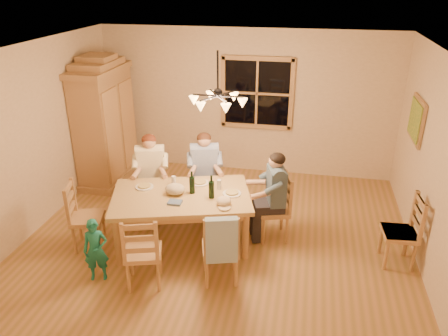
% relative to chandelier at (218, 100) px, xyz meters
% --- Properties ---
extents(floor, '(5.50, 5.50, 0.00)m').
position_rel_chandelier_xyz_m(floor, '(0.00, 0.00, -2.08)').
color(floor, olive).
rests_on(floor, ground).
extents(ceiling, '(5.50, 5.00, 0.02)m').
position_rel_chandelier_xyz_m(ceiling, '(0.00, 0.00, 0.62)').
color(ceiling, white).
rests_on(ceiling, wall_back).
extents(wall_back, '(5.50, 0.02, 2.70)m').
position_rel_chandelier_xyz_m(wall_back, '(0.00, 2.50, -0.73)').
color(wall_back, beige).
rests_on(wall_back, floor).
extents(wall_left, '(0.02, 5.00, 2.70)m').
position_rel_chandelier_xyz_m(wall_left, '(-2.75, 0.00, -0.73)').
color(wall_left, beige).
rests_on(wall_left, floor).
extents(wall_right, '(0.02, 5.00, 2.70)m').
position_rel_chandelier_xyz_m(wall_right, '(2.75, 0.00, -0.73)').
color(wall_right, beige).
rests_on(wall_right, floor).
extents(window, '(1.30, 0.06, 1.30)m').
position_rel_chandelier_xyz_m(window, '(0.20, 2.47, -0.53)').
color(window, black).
rests_on(window, wall_back).
extents(painting, '(0.06, 0.78, 0.64)m').
position_rel_chandelier_xyz_m(painting, '(2.71, 1.20, -0.48)').
color(painting, olive).
rests_on(painting, wall_right).
extents(chandelier, '(0.77, 0.68, 0.71)m').
position_rel_chandelier_xyz_m(chandelier, '(0.00, 0.00, 0.00)').
color(chandelier, black).
rests_on(chandelier, ceiling).
extents(armoire, '(0.66, 1.40, 2.30)m').
position_rel_chandelier_xyz_m(armoire, '(-2.42, 1.57, -1.02)').
color(armoire, olive).
rests_on(armoire, floor).
extents(dining_table, '(2.14, 1.64, 0.76)m').
position_rel_chandelier_xyz_m(dining_table, '(-0.48, -0.21, -1.42)').
color(dining_table, tan).
rests_on(dining_table, floor).
extents(chair_far_left, '(0.54, 0.53, 0.99)m').
position_rel_chandelier_xyz_m(chair_far_left, '(-1.19, 0.52, -1.77)').
color(chair_far_left, tan).
rests_on(chair_far_left, floor).
extents(chair_far_right, '(0.54, 0.53, 0.99)m').
position_rel_chandelier_xyz_m(chair_far_right, '(-0.38, 0.75, -1.77)').
color(chair_far_right, tan).
rests_on(chair_far_right, floor).
extents(chair_near_left, '(0.54, 0.53, 0.99)m').
position_rel_chandelier_xyz_m(chair_near_left, '(-0.69, -1.20, -1.77)').
color(chair_near_left, tan).
rests_on(chair_near_left, floor).
extents(chair_near_right, '(0.54, 0.53, 0.99)m').
position_rel_chandelier_xyz_m(chair_near_right, '(0.22, -0.93, -1.77)').
color(chair_near_right, tan).
rests_on(chair_near_right, floor).
extents(chair_end_left, '(0.53, 0.54, 0.99)m').
position_rel_chandelier_xyz_m(chair_end_left, '(-1.74, -0.58, -1.77)').
color(chair_end_left, tan).
rests_on(chair_end_left, floor).
extents(chair_end_right, '(0.53, 0.54, 0.99)m').
position_rel_chandelier_xyz_m(chair_end_right, '(0.78, 0.16, -1.77)').
color(chair_end_right, tan).
rests_on(chair_end_right, floor).
extents(adult_woman, '(0.48, 0.51, 0.87)m').
position_rel_chandelier_xyz_m(adult_woman, '(-1.19, 0.52, -1.24)').
color(adult_woman, '#F4E9BD').
rests_on(adult_woman, floor).
extents(adult_plaid_man, '(0.48, 0.51, 0.87)m').
position_rel_chandelier_xyz_m(adult_plaid_man, '(-0.38, 0.75, -1.24)').
color(adult_plaid_man, '#375398').
rests_on(adult_plaid_man, floor).
extents(adult_slate_man, '(0.51, 0.48, 0.87)m').
position_rel_chandelier_xyz_m(adult_slate_man, '(0.78, 0.16, -1.24)').
color(adult_slate_man, '#44596D').
rests_on(adult_slate_man, floor).
extents(towel, '(0.39, 0.20, 0.58)m').
position_rel_chandelier_xyz_m(towel, '(0.27, -1.11, -1.38)').
color(towel, '#95B4CA').
rests_on(towel, chair_near_right).
extents(wine_bottle_a, '(0.08, 0.08, 0.33)m').
position_rel_chandelier_xyz_m(wine_bottle_a, '(-0.35, -0.12, -1.15)').
color(wine_bottle_a, black).
rests_on(wine_bottle_a, dining_table).
extents(wine_bottle_b, '(0.08, 0.08, 0.33)m').
position_rel_chandelier_xyz_m(wine_bottle_b, '(-0.05, -0.21, -1.15)').
color(wine_bottle_b, black).
rests_on(wine_bottle_b, dining_table).
extents(plate_woman, '(0.26, 0.26, 0.02)m').
position_rel_chandelier_xyz_m(plate_woman, '(-1.06, -0.10, -1.31)').
color(plate_woman, white).
rests_on(plate_woman, dining_table).
extents(plate_plaid, '(0.26, 0.26, 0.02)m').
position_rel_chandelier_xyz_m(plate_plaid, '(-0.31, 0.19, -1.31)').
color(plate_plaid, white).
rests_on(plate_plaid, dining_table).
extents(plate_slate, '(0.26, 0.26, 0.02)m').
position_rel_chandelier_xyz_m(plate_slate, '(0.20, -0.05, -1.31)').
color(plate_slate, white).
rests_on(plate_slate, dining_table).
extents(wine_glass_a, '(0.06, 0.06, 0.14)m').
position_rel_chandelier_xyz_m(wine_glass_a, '(-0.67, 0.06, -1.25)').
color(wine_glass_a, silver).
rests_on(wine_glass_a, dining_table).
extents(wine_glass_b, '(0.06, 0.06, 0.14)m').
position_rel_chandelier_xyz_m(wine_glass_b, '(-0.00, 0.07, -1.25)').
color(wine_glass_b, silver).
rests_on(wine_glass_b, dining_table).
extents(cap, '(0.20, 0.20, 0.11)m').
position_rel_chandelier_xyz_m(cap, '(0.15, -0.37, -1.26)').
color(cap, beige).
rests_on(cap, dining_table).
extents(napkin, '(0.21, 0.18, 0.03)m').
position_rel_chandelier_xyz_m(napkin, '(-0.49, -0.46, -1.30)').
color(napkin, '#4C628B').
rests_on(napkin, dining_table).
extents(cloth_bundle, '(0.28, 0.22, 0.15)m').
position_rel_chandelier_xyz_m(cloth_bundle, '(-0.57, -0.20, -1.24)').
color(cloth_bundle, tan).
rests_on(cloth_bundle, dining_table).
extents(child, '(0.36, 0.29, 0.85)m').
position_rel_chandelier_xyz_m(child, '(-1.30, -1.22, -1.65)').
color(child, '#1B7B6F').
rests_on(child, floor).
extents(chair_spare_front, '(0.44, 0.46, 0.99)m').
position_rel_chandelier_xyz_m(chair_spare_front, '(2.45, -0.13, -1.77)').
color(chair_spare_front, tan).
rests_on(chair_spare_front, floor).
extents(chair_spare_back, '(0.46, 0.48, 0.99)m').
position_rel_chandelier_xyz_m(chair_spare_back, '(2.45, -0.12, -1.77)').
color(chair_spare_back, tan).
rests_on(chair_spare_back, floor).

